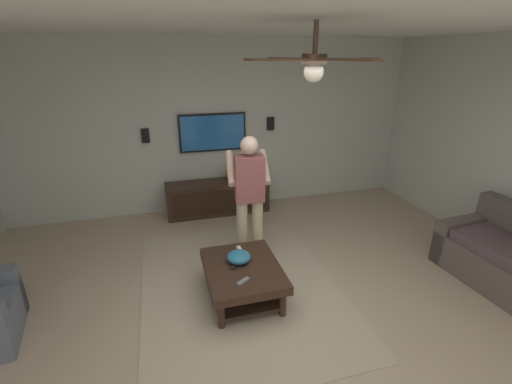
# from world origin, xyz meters

# --- Properties ---
(ground_plane) EXTENTS (8.08, 8.08, 0.00)m
(ground_plane) POSITION_xyz_m (0.00, 0.00, 0.00)
(ground_plane) COLOR tan
(wall_back_tv) EXTENTS (0.10, 6.94, 2.81)m
(wall_back_tv) POSITION_xyz_m (3.07, 0.00, 1.40)
(wall_back_tv) COLOR #B2B7AD
(wall_back_tv) RESTS_ON ground
(ceiling_slab) EXTENTS (6.25, 6.94, 0.10)m
(ceiling_slab) POSITION_xyz_m (0.00, 0.00, 2.86)
(ceiling_slab) COLOR white
(area_rug) EXTENTS (2.96, 2.21, 0.01)m
(area_rug) POSITION_xyz_m (0.62, 0.21, 0.01)
(area_rug) COLOR tan
(area_rug) RESTS_ON ground
(coffee_table) EXTENTS (1.00, 0.80, 0.40)m
(coffee_table) POSITION_xyz_m (0.42, 0.21, 0.30)
(coffee_table) COLOR #332116
(coffee_table) RESTS_ON ground
(media_console) EXTENTS (0.45, 1.70, 0.55)m
(media_console) POSITION_xyz_m (2.74, 0.08, 0.28)
(media_console) COLOR #332116
(media_console) RESTS_ON ground
(tv) EXTENTS (0.05, 1.10, 0.62)m
(tv) POSITION_xyz_m (2.98, 0.08, 1.34)
(tv) COLOR black
(person_standing) EXTENTS (0.58, 0.59, 1.64)m
(person_standing) POSITION_xyz_m (1.23, -0.08, 0.93)
(person_standing) COLOR #C6B793
(person_standing) RESTS_ON ground
(bowl) EXTENTS (0.26, 0.26, 0.12)m
(bowl) POSITION_xyz_m (0.52, 0.23, 0.46)
(bowl) COLOR teal
(bowl) RESTS_ON coffee_table
(remote_white) EXTENTS (0.15, 0.05, 0.02)m
(remote_white) POSITION_xyz_m (0.74, 0.17, 0.41)
(remote_white) COLOR white
(remote_white) RESTS_ON coffee_table
(remote_black) EXTENTS (0.15, 0.11, 0.02)m
(remote_black) POSITION_xyz_m (0.43, 0.30, 0.41)
(remote_black) COLOR black
(remote_black) RESTS_ON coffee_table
(remote_grey) EXTENTS (0.12, 0.15, 0.02)m
(remote_grey) POSITION_xyz_m (0.13, 0.28, 0.41)
(remote_grey) COLOR slate
(remote_grey) RESTS_ON coffee_table
(vase_round) EXTENTS (0.22, 0.22, 0.22)m
(vase_round) POSITION_xyz_m (2.79, -0.18, 0.66)
(vase_round) COLOR orange
(vase_round) RESTS_ON media_console
(wall_speaker_left) EXTENTS (0.06, 0.12, 0.22)m
(wall_speaker_left) POSITION_xyz_m (2.99, -0.92, 1.43)
(wall_speaker_left) COLOR black
(wall_speaker_right) EXTENTS (0.06, 0.12, 0.22)m
(wall_speaker_right) POSITION_xyz_m (2.99, 1.15, 1.34)
(wall_speaker_right) COLOR black
(ceiling_fan) EXTENTS (1.18, 1.20, 0.46)m
(ceiling_fan) POSITION_xyz_m (-0.03, -0.30, 2.48)
(ceiling_fan) COLOR #4C3828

